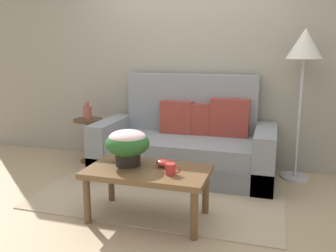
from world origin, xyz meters
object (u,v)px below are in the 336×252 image
couch (186,145)px  table_vase (87,112)px  snack_bowl (164,162)px  coffee_table (148,176)px  coffee_mug (171,169)px  potted_plant (128,143)px  floor_lamp (304,54)px  side_table (89,132)px

couch → table_vase: bearing=178.6°
snack_bowl → couch: bearing=94.5°
couch → snack_bowl: bearing=-85.5°
coffee_table → coffee_mug: bearing=-18.9°
potted_plant → snack_bowl: 0.35m
floor_lamp → snack_bowl: size_ratio=12.28×
couch → snack_bowl: size_ratio=15.10×
couch → coffee_mug: bearing=-81.2°
couch → floor_lamp: 1.65m
coffee_table → potted_plant: (-0.20, 0.05, 0.26)m
side_table → table_vase: (0.01, -0.02, 0.27)m
table_vase → floor_lamp: bearing=3.3°
side_table → potted_plant: potted_plant is taller
couch → coffee_table: 1.24m
coffee_table → side_table: side_table is taller
floor_lamp → coffee_table: bearing=-131.7°
couch → coffee_mug: size_ratio=16.19×
side_table → snack_bowl: size_ratio=4.21×
coffee_table → potted_plant: bearing=166.6°
coffee_mug → potted_plant: bearing=163.6°
potted_plant → snack_bowl: (0.31, 0.05, -0.16)m
coffee_mug → table_vase: (-1.51, 1.35, 0.16)m
floor_lamp → snack_bowl: 1.98m
couch → coffee_table: couch is taller
coffee_table → coffee_mug: coffee_mug is taller
side_table → potted_plant: 1.67m
coffee_mug → floor_lamp: bearing=55.3°
potted_plant → coffee_mug: bearing=-16.4°
potted_plant → snack_bowl: size_ratio=2.80×
potted_plant → coffee_table: bearing=-13.4°
potted_plant → table_vase: table_vase is taller
couch → table_vase: couch is taller
table_vase → coffee_mug: bearing=-41.8°
snack_bowl → table_vase: bearing=139.9°
coffee_table → potted_plant: 0.33m
side_table → floor_lamp: (2.56, 0.13, 1.01)m
side_table → snack_bowl: side_table is taller
coffee_table → table_vase: 1.83m
coffee_mug → couch: bearing=98.8°
coffee_table → side_table: (-1.29, 1.29, 0.00)m
floor_lamp → potted_plant: bearing=-136.9°
snack_bowl → table_vase: table_vase is taller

